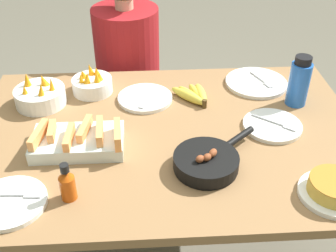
{
  "coord_description": "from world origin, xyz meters",
  "views": [
    {
      "loc": [
        -0.08,
        -1.26,
        1.7
      ],
      "look_at": [
        0.0,
        0.0,
        0.8
      ],
      "focal_mm": 45.0,
      "sensor_mm": 36.0,
      "label": 1
    }
  ],
  "objects_px": {
    "banana_bunch": "(195,95)",
    "hot_sauce_bottle": "(67,184)",
    "skillet": "(207,162)",
    "empty_plate_far_left": "(272,126)",
    "empty_plate_far_right": "(145,98)",
    "empty_plate_mid_edge": "(9,203)",
    "person_figure": "(130,95)",
    "water_bottle": "(299,82)",
    "frittata_plate_center": "(334,189)",
    "melon_tray": "(79,140)",
    "empty_plate_near_front": "(256,83)",
    "fruit_bowl_mango": "(40,95)",
    "fruit_bowl_citrus": "(92,84)"
  },
  "relations": [
    {
      "from": "empty_plate_far_left",
      "to": "fruit_bowl_mango",
      "type": "distance_m",
      "value": 0.93
    },
    {
      "from": "empty_plate_near_front",
      "to": "fruit_bowl_citrus",
      "type": "height_order",
      "value": "fruit_bowl_citrus"
    },
    {
      "from": "skillet",
      "to": "empty_plate_far_left",
      "type": "xyz_separation_m",
      "value": [
        0.28,
        0.22,
        -0.02
      ]
    },
    {
      "from": "empty_plate_far_left",
      "to": "hot_sauce_bottle",
      "type": "xyz_separation_m",
      "value": [
        -0.72,
        -0.33,
        0.05
      ]
    },
    {
      "from": "frittata_plate_center",
      "to": "water_bottle",
      "type": "height_order",
      "value": "water_bottle"
    },
    {
      "from": "fruit_bowl_mango",
      "to": "fruit_bowl_citrus",
      "type": "xyz_separation_m",
      "value": [
        0.2,
        0.08,
        -0.0
      ]
    },
    {
      "from": "skillet",
      "to": "frittata_plate_center",
      "type": "distance_m",
      "value": 0.4
    },
    {
      "from": "empty_plate_far_left",
      "to": "empty_plate_mid_edge",
      "type": "distance_m",
      "value": 0.96
    },
    {
      "from": "melon_tray",
      "to": "empty_plate_near_front",
      "type": "relative_size",
      "value": 1.18
    },
    {
      "from": "water_bottle",
      "to": "hot_sauce_bottle",
      "type": "relative_size",
      "value": 1.6
    },
    {
      "from": "frittata_plate_center",
      "to": "empty_plate_mid_edge",
      "type": "xyz_separation_m",
      "value": [
        -0.98,
        0.02,
        -0.02
      ]
    },
    {
      "from": "frittata_plate_center",
      "to": "empty_plate_far_right",
      "type": "relative_size",
      "value": 0.93
    },
    {
      "from": "frittata_plate_center",
      "to": "empty_plate_far_left",
      "type": "height_order",
      "value": "frittata_plate_center"
    },
    {
      "from": "skillet",
      "to": "frittata_plate_center",
      "type": "xyz_separation_m",
      "value": [
        0.37,
        -0.15,
        0.0
      ]
    },
    {
      "from": "empty_plate_mid_edge",
      "to": "water_bottle",
      "type": "bearing_deg",
      "value": 26.35
    },
    {
      "from": "empty_plate_mid_edge",
      "to": "person_figure",
      "type": "bearing_deg",
      "value": 72.41
    },
    {
      "from": "empty_plate_far_right",
      "to": "fruit_bowl_mango",
      "type": "xyz_separation_m",
      "value": [
        -0.43,
        -0.0,
        0.03
      ]
    },
    {
      "from": "skillet",
      "to": "fruit_bowl_mango",
      "type": "height_order",
      "value": "fruit_bowl_mango"
    },
    {
      "from": "frittata_plate_center",
      "to": "empty_plate_near_front",
      "type": "distance_m",
      "value": 0.7
    },
    {
      "from": "melon_tray",
      "to": "water_bottle",
      "type": "distance_m",
      "value": 0.89
    },
    {
      "from": "fruit_bowl_mango",
      "to": "water_bottle",
      "type": "height_order",
      "value": "water_bottle"
    },
    {
      "from": "empty_plate_far_left",
      "to": "fruit_bowl_citrus",
      "type": "distance_m",
      "value": 0.77
    },
    {
      "from": "fruit_bowl_citrus",
      "to": "banana_bunch",
      "type": "bearing_deg",
      "value": -11.52
    },
    {
      "from": "empty_plate_far_left",
      "to": "fruit_bowl_mango",
      "type": "bearing_deg",
      "value": 166.07
    },
    {
      "from": "empty_plate_far_right",
      "to": "person_figure",
      "type": "xyz_separation_m",
      "value": [
        -0.08,
        0.47,
        -0.27
      ]
    },
    {
      "from": "empty_plate_far_left",
      "to": "empty_plate_mid_edge",
      "type": "bearing_deg",
      "value": -158.79
    },
    {
      "from": "fruit_bowl_mango",
      "to": "empty_plate_near_front",
      "type": "bearing_deg",
      "value": 6.48
    },
    {
      "from": "fruit_bowl_citrus",
      "to": "water_bottle",
      "type": "distance_m",
      "value": 0.85
    },
    {
      "from": "water_bottle",
      "to": "fruit_bowl_mango",
      "type": "bearing_deg",
      "value": 176.74
    },
    {
      "from": "skillet",
      "to": "empty_plate_far_left",
      "type": "bearing_deg",
      "value": -3.29
    },
    {
      "from": "empty_plate_mid_edge",
      "to": "hot_sauce_bottle",
      "type": "xyz_separation_m",
      "value": [
        0.18,
        0.02,
        0.05
      ]
    },
    {
      "from": "empty_plate_far_right",
      "to": "hot_sauce_bottle",
      "type": "height_order",
      "value": "hot_sauce_bottle"
    },
    {
      "from": "empty_plate_far_right",
      "to": "fruit_bowl_mango",
      "type": "height_order",
      "value": "fruit_bowl_mango"
    },
    {
      "from": "skillet",
      "to": "empty_plate_far_left",
      "type": "distance_m",
      "value": 0.35
    },
    {
      "from": "water_bottle",
      "to": "fruit_bowl_citrus",
      "type": "bearing_deg",
      "value": 170.25
    },
    {
      "from": "banana_bunch",
      "to": "frittata_plate_center",
      "type": "relative_size",
      "value": 0.87
    },
    {
      "from": "skillet",
      "to": "fruit_bowl_mango",
      "type": "relative_size",
      "value": 1.49
    },
    {
      "from": "banana_bunch",
      "to": "hot_sauce_bottle",
      "type": "xyz_separation_m",
      "value": [
        -0.45,
        -0.55,
        0.04
      ]
    },
    {
      "from": "skillet",
      "to": "empty_plate_near_front",
      "type": "height_order",
      "value": "skillet"
    },
    {
      "from": "banana_bunch",
      "to": "fruit_bowl_mango",
      "type": "distance_m",
      "value": 0.63
    },
    {
      "from": "empty_plate_far_left",
      "to": "water_bottle",
      "type": "height_order",
      "value": "water_bottle"
    },
    {
      "from": "empty_plate_mid_edge",
      "to": "hot_sauce_bottle",
      "type": "bearing_deg",
      "value": 6.19
    },
    {
      "from": "hot_sauce_bottle",
      "to": "empty_plate_near_front",
      "type": "bearing_deg",
      "value": 41.84
    },
    {
      "from": "water_bottle",
      "to": "frittata_plate_center",
      "type": "bearing_deg",
      "value": -95.32
    },
    {
      "from": "empty_plate_far_left",
      "to": "empty_plate_mid_edge",
      "type": "relative_size",
      "value": 0.98
    },
    {
      "from": "fruit_bowl_citrus",
      "to": "hot_sauce_bottle",
      "type": "distance_m",
      "value": 0.64
    },
    {
      "from": "empty_plate_near_front",
      "to": "water_bottle",
      "type": "relative_size",
      "value": 1.28
    },
    {
      "from": "skillet",
      "to": "empty_plate_mid_edge",
      "type": "distance_m",
      "value": 0.63
    },
    {
      "from": "skillet",
      "to": "water_bottle",
      "type": "relative_size",
      "value": 1.44
    },
    {
      "from": "person_figure",
      "to": "skillet",
      "type": "bearing_deg",
      "value": -72.9
    }
  ]
}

